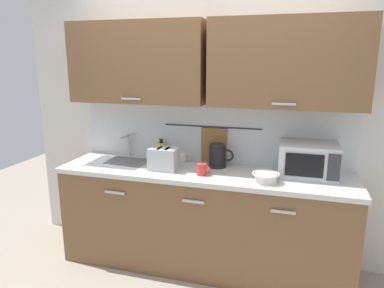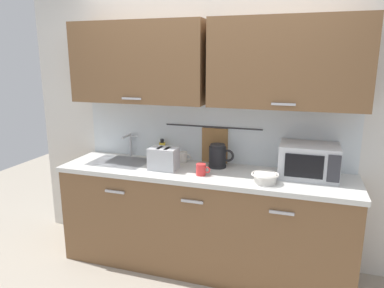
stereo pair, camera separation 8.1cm
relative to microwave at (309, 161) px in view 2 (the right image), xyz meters
name	(u,v)px [view 2 (the right image)]	position (x,y,z in m)	size (l,w,h in m)	color
ground	(192,283)	(-0.85, -0.41, -1.04)	(8.00, 8.00, 0.00)	#9E9384
counter_unit	(202,218)	(-0.86, -0.11, -0.58)	(2.53, 0.64, 0.90)	brown
back_wall_assembly	(211,95)	(-0.85, 0.12, 0.49)	(3.70, 0.41, 2.50)	silver
sink_faucet	(129,142)	(-1.67, 0.12, 0.01)	(0.09, 0.17, 0.22)	#B2B5BA
microwave	(309,161)	(0.00, 0.00, 0.00)	(0.46, 0.35, 0.27)	silver
electric_kettle	(218,156)	(-0.76, 0.03, -0.03)	(0.23, 0.16, 0.21)	black
dish_soap_bottle	(162,150)	(-1.33, 0.13, -0.05)	(0.06, 0.06, 0.20)	yellow
mug_near_sink	(183,157)	(-1.11, 0.10, -0.09)	(0.12, 0.08, 0.09)	silver
mixing_bowl	(265,177)	(-0.31, -0.26, -0.09)	(0.21, 0.21, 0.08)	silver
toaster	(164,158)	(-1.19, -0.17, -0.04)	(0.26, 0.17, 0.19)	#B7BABF
mug_by_kettle	(201,170)	(-0.84, -0.23, -0.09)	(0.12, 0.08, 0.09)	red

